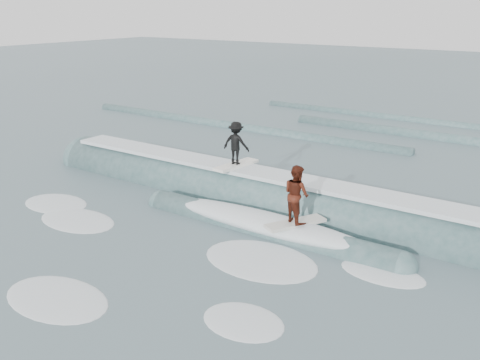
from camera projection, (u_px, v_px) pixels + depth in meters
The scene contains 6 objects.
ground at pixel (183, 239), 16.88m from camera, with size 160.00×160.00×0.00m, color #425C61.
breaking_wave at pixel (256, 203), 19.78m from camera, with size 21.13×3.93×2.30m.
surfer_black at pixel (236, 145), 19.98m from camera, with size 1.11×2.05×1.71m.
surfer_red at pixel (296, 197), 16.40m from camera, with size 1.43×2.02×1.93m.
whitewater at pixel (184, 257), 15.65m from camera, with size 14.23×7.60×0.10m.
far_swells at pixel (381, 133), 30.75m from camera, with size 35.61×8.65×0.80m.
Camera 1 is at (10.24, -11.71, 7.05)m, focal length 40.00 mm.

